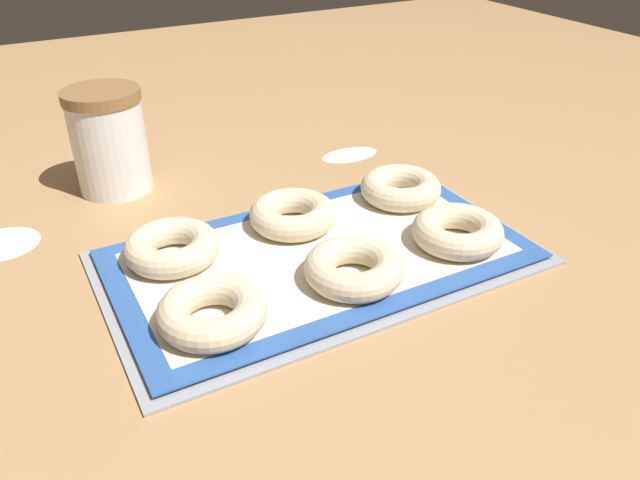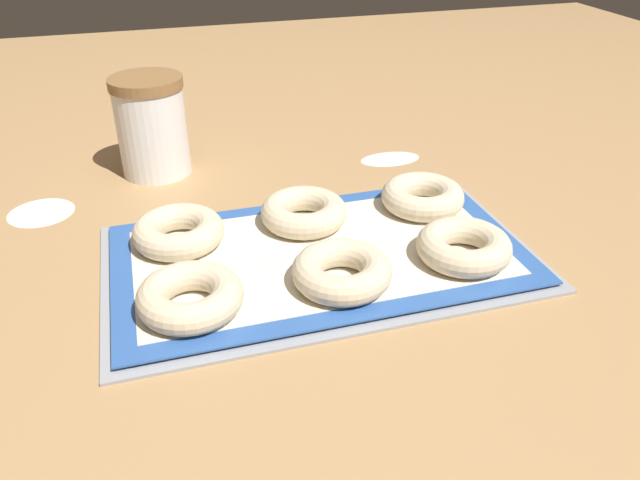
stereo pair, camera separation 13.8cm
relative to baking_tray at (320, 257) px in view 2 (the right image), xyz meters
The scene contains 12 objects.
ground_plane 0.03m from the baking_tray, 129.88° to the right, with size 2.80×2.80×0.00m, color #A87F51.
baking_tray is the anchor object (origin of this frame).
baking_mat 0.01m from the baking_tray, 63.43° to the right, with size 0.51×0.29×0.00m.
bagel_front_left 0.18m from the baking_tray, 156.54° to the right, with size 0.12×0.12×0.04m.
bagel_front_center 0.08m from the baking_tray, 86.63° to the right, with size 0.12×0.12×0.04m.
bagel_front_right 0.18m from the baking_tray, 21.49° to the right, with size 0.12×0.12×0.04m.
bagel_back_left 0.18m from the baking_tray, 156.79° to the left, with size 0.12×0.12×0.04m.
bagel_back_center 0.08m from the baking_tray, 90.05° to the left, with size 0.12×0.12×0.04m.
bagel_back_right 0.19m from the baking_tray, 22.90° to the left, with size 0.12×0.12×0.04m.
flour_canister 0.38m from the baking_tray, 118.35° to the left, with size 0.11×0.11×0.15m.
flour_patch_near 0.34m from the baking_tray, 52.66° to the left, with size 0.10×0.06×0.00m.
flour_patch_far 0.42m from the baking_tray, 146.24° to the left, with size 0.09×0.09×0.00m.
Camera 2 is at (-0.17, -0.61, 0.43)m, focal length 35.00 mm.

